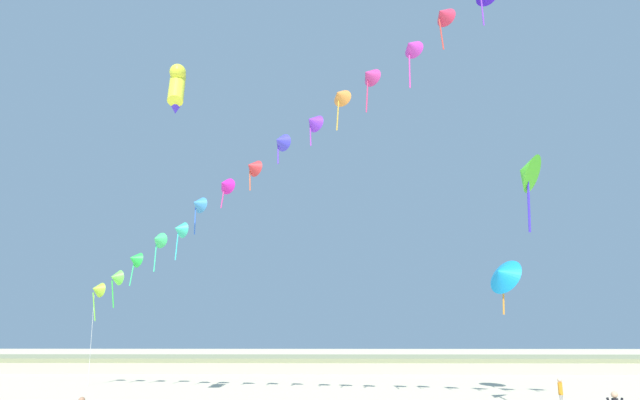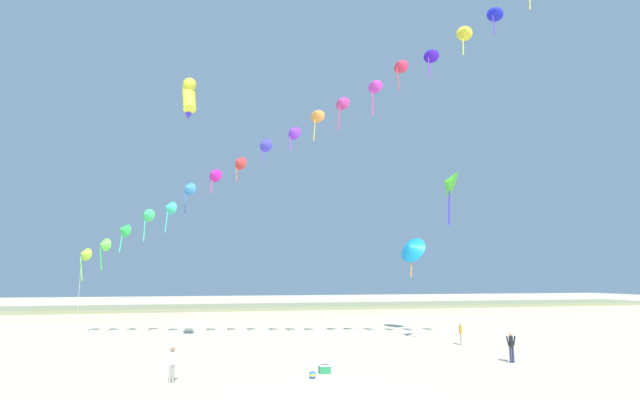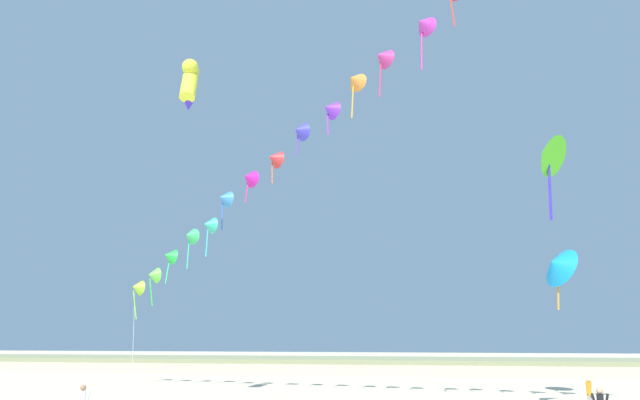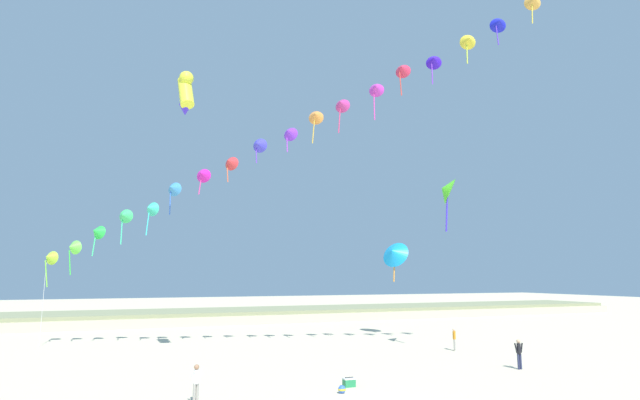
{
  "view_description": "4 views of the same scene",
  "coord_description": "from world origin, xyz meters",
  "px_view_note": "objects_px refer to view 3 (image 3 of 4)",
  "views": [
    {
      "loc": [
        2.06,
        -15.55,
        3.82
      ],
      "look_at": [
        1.64,
        12.15,
        10.25
      ],
      "focal_mm": 32.0,
      "sensor_mm": 36.0,
      "label": 1
    },
    {
      "loc": [
        -5.48,
        -20.18,
        4.86
      ],
      "look_at": [
        2.01,
        10.71,
        9.83
      ],
      "focal_mm": 28.0,
      "sensor_mm": 36.0,
      "label": 2
    },
    {
      "loc": [
        7.47,
        -19.47,
        3.51
      ],
      "look_at": [
        1.79,
        9.87,
        9.46
      ],
      "focal_mm": 38.0,
      "sensor_mm": 36.0,
      "label": 3
    },
    {
      "loc": [
        -9.75,
        -17.8,
        5.39
      ],
      "look_at": [
        1.77,
        11.47,
        10.24
      ],
      "focal_mm": 28.0,
      "sensor_mm": 36.0,
      "label": 4
    }
  ],
  "objects_px": {
    "person_mid_center": "(589,393)",
    "large_kite_low_lead": "(189,82)",
    "large_kite_mid_trail": "(548,155)",
    "large_kite_high_solo": "(557,265)"
  },
  "relations": [
    {
      "from": "large_kite_low_lead",
      "to": "large_kite_high_solo",
      "type": "xyz_separation_m",
      "value": [
        20.24,
        8.7,
        -9.78
      ]
    },
    {
      "from": "large_kite_mid_trail",
      "to": "large_kite_low_lead",
      "type": "bearing_deg",
      "value": 173.97
    },
    {
      "from": "person_mid_center",
      "to": "large_kite_mid_trail",
      "type": "distance_m",
      "value": 10.94
    },
    {
      "from": "large_kite_mid_trail",
      "to": "person_mid_center",
      "type": "bearing_deg",
      "value": 48.91
    },
    {
      "from": "large_kite_low_lead",
      "to": "large_kite_mid_trail",
      "type": "height_order",
      "value": "large_kite_low_lead"
    },
    {
      "from": "person_mid_center",
      "to": "large_kite_low_lead",
      "type": "bearing_deg",
      "value": 178.69
    },
    {
      "from": "large_kite_mid_trail",
      "to": "large_kite_high_solo",
      "type": "height_order",
      "value": "large_kite_mid_trail"
    },
    {
      "from": "person_mid_center",
      "to": "large_kite_low_lead",
      "type": "relative_size",
      "value": 0.54
    },
    {
      "from": "large_kite_mid_trail",
      "to": "large_kite_high_solo",
      "type": "distance_m",
      "value": 11.53
    },
    {
      "from": "large_kite_high_solo",
      "to": "large_kite_mid_trail",
      "type": "bearing_deg",
      "value": -98.69
    }
  ]
}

